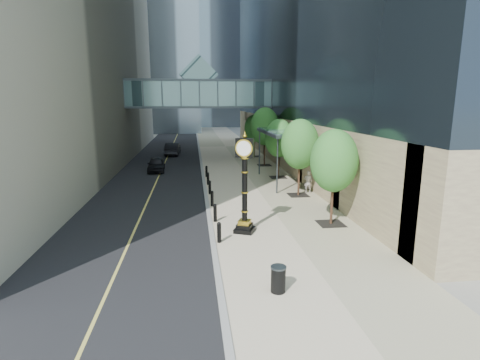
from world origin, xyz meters
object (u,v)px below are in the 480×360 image
(pedestrian, at_px, (308,182))
(car_near, at_px, (156,164))
(car_far, at_px, (173,149))
(street_clock, at_px, (245,191))
(trash_bin, at_px, (278,280))

(pedestrian, xyz_separation_m, car_near, (-11.93, 10.48, -0.19))
(car_near, relative_size, car_far, 0.84)
(pedestrian, bearing_deg, car_near, -30.95)
(street_clock, height_order, trash_bin, street_clock)
(car_near, bearing_deg, street_clock, -74.08)
(street_clock, height_order, car_far, street_clock)
(street_clock, bearing_deg, car_near, 132.43)
(pedestrian, distance_m, car_near, 15.88)
(street_clock, xyz_separation_m, pedestrian, (5.79, 7.82, -1.36))
(street_clock, xyz_separation_m, trash_bin, (0.32, -6.33, -1.74))
(car_near, xyz_separation_m, car_far, (1.03, 11.37, 0.10))
(trash_bin, bearing_deg, car_far, 98.59)
(trash_bin, height_order, car_near, car_near)
(pedestrian, distance_m, car_far, 24.43)
(pedestrian, height_order, car_far, pedestrian)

